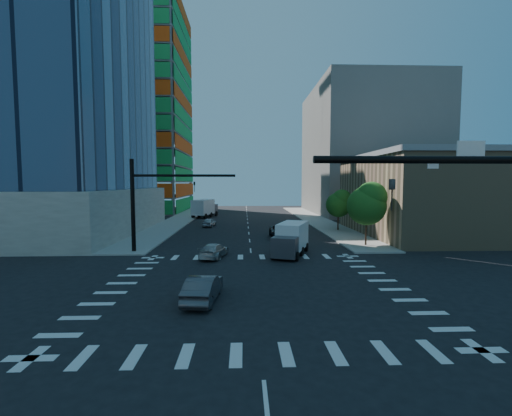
{
  "coord_description": "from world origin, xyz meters",
  "views": [
    {
      "loc": [
        -0.68,
        -22.15,
        6.82
      ],
      "look_at": [
        0.4,
        8.0,
        4.62
      ],
      "focal_mm": 24.0,
      "sensor_mm": 36.0,
      "label": 1
    }
  ],
  "objects": [
    {
      "name": "box_truck_far",
      "position": [
        -8.39,
        46.5,
        1.57
      ],
      "size": [
        4.79,
        7.32,
        3.55
      ],
      "rotation": [
        0.0,
        0.0,
        2.84
      ],
      "color": "black",
      "rests_on": "ground"
    },
    {
      "name": "signal_mast_nw",
      "position": [
        -10.0,
        11.5,
        5.49
      ],
      "size": [
        10.2,
        0.4,
        9.0
      ],
      "color": "black",
      "rests_on": "sidewalk_nw"
    },
    {
      "name": "road_markings",
      "position": [
        0.0,
        0.0,
        0.01
      ],
      "size": [
        20.0,
        20.0,
        0.01
      ],
      "primitive_type": "cube",
      "color": "silver",
      "rests_on": "ground"
    },
    {
      "name": "bg_building_ne",
      "position": [
        27.0,
        55.0,
        14.0
      ],
      "size": [
        24.0,
        30.0,
        28.0
      ],
      "primitive_type": "cube",
      "color": "slate",
      "rests_on": "ground"
    },
    {
      "name": "sidewalk_nw",
      "position": [
        -12.5,
        40.0,
        0.07
      ],
      "size": [
        5.0,
        60.0,
        0.15
      ],
      "primitive_type": "cube",
      "color": "#9A9892",
      "rests_on": "ground"
    },
    {
      "name": "ground",
      "position": [
        0.0,
        0.0,
        0.0
      ],
      "size": [
        160.0,
        160.0,
        0.0
      ],
      "primitive_type": "plane",
      "color": "black",
      "rests_on": "ground"
    },
    {
      "name": "sidewalk_ne",
      "position": [
        12.5,
        40.0,
        0.07
      ],
      "size": [
        5.0,
        60.0,
        0.15
      ],
      "primitive_type": "cube",
      "color": "#9A9892",
      "rests_on": "ground"
    },
    {
      "name": "car_nb_far",
      "position": [
        3.93,
        19.87,
        0.78
      ],
      "size": [
        2.62,
        5.63,
        1.56
      ],
      "primitive_type": "imported",
      "rotation": [
        0.0,
        0.0,
        0.01
      ],
      "color": "black",
      "rests_on": "ground"
    },
    {
      "name": "tree_north",
      "position": [
        12.93,
        25.9,
        3.99
      ],
      "size": [
        3.54,
        3.52,
        5.78
      ],
      "color": "#382316",
      "rests_on": "sidewalk_ne"
    },
    {
      "name": "box_truck_near",
      "position": [
        3.69,
        9.54,
        1.33
      ],
      "size": [
        4.31,
        6.22,
        3.0
      ],
      "rotation": [
        0.0,
        0.0,
        -0.36
      ],
      "color": "black",
      "rests_on": "ground"
    },
    {
      "name": "construction_building",
      "position": [
        -27.41,
        61.93,
        24.61
      ],
      "size": [
        25.16,
        34.5,
        70.6
      ],
      "color": "slate",
      "rests_on": "ground"
    },
    {
      "name": "tree_south",
      "position": [
        12.63,
        13.9,
        4.69
      ],
      "size": [
        4.16,
        4.16,
        6.82
      ],
      "color": "#382316",
      "rests_on": "sidewalk_ne"
    },
    {
      "name": "car_sb_mid",
      "position": [
        -6.11,
        31.43,
        0.66
      ],
      "size": [
        2.11,
        4.05,
        1.32
      ],
      "primitive_type": "imported",
      "rotation": [
        0.0,
        0.0,
        2.99
      ],
      "color": "#B3B5BB",
      "rests_on": "ground"
    },
    {
      "name": "car_sb_near",
      "position": [
        -3.44,
        8.93,
        0.65
      ],
      "size": [
        2.77,
        4.79,
        1.31
      ],
      "primitive_type": "imported",
      "rotation": [
        0.0,
        0.0,
        2.92
      ],
      "color": "#B3B3B3",
      "rests_on": "ground"
    },
    {
      "name": "commercial_building",
      "position": [
        25.0,
        22.0,
        5.31
      ],
      "size": [
        20.5,
        22.5,
        10.6
      ],
      "color": "#A2845E",
      "rests_on": "ground"
    },
    {
      "name": "car_sb_cross",
      "position": [
        -3.05,
        -2.62,
        0.75
      ],
      "size": [
        2.06,
        4.71,
        1.51
      ],
      "primitive_type": "imported",
      "rotation": [
        0.0,
        0.0,
        3.04
      ],
      "color": "#47464A",
      "rests_on": "ground"
    }
  ]
}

